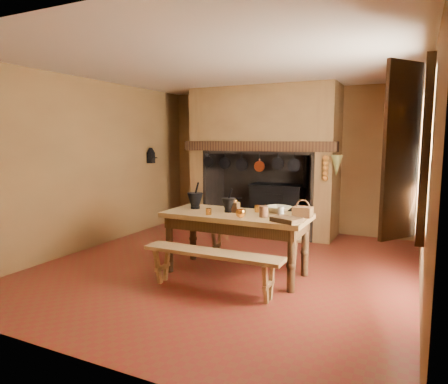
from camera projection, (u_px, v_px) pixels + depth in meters
name	position (u px, v px, depth m)	size (l,w,h in m)	color
floor	(227.00, 266.00, 5.75)	(5.50, 5.50, 0.00)	maroon
ceiling	(227.00, 66.00, 5.38)	(5.50, 5.50, 0.00)	silver
back_wall	(285.00, 160.00, 8.02)	(5.00, 0.02, 2.80)	olive
wall_left	(91.00, 164.00, 6.65)	(0.02, 5.50, 2.80)	olive
wall_right	(427.00, 176.00, 4.49)	(0.02, 5.50, 2.80)	olive
wall_front	(76.00, 193.00, 3.11)	(5.00, 0.02, 2.80)	olive
chimney_breast	(264.00, 139.00, 7.70)	(2.95, 0.96, 2.80)	olive
iron_range	(278.00, 207.00, 7.89)	(1.12, 0.55, 1.60)	black
hearth_pans	(227.00, 224.00, 8.17)	(0.51, 0.62, 0.20)	#BF7C2C
hanging_pans	(252.00, 164.00, 7.33)	(1.92, 0.29, 0.27)	black
onion_string	(326.00, 168.00, 6.74)	(0.12, 0.10, 0.46)	#B86422
herb_bunch	(336.00, 166.00, 6.66)	(0.20, 0.20, 0.35)	brown
window	(414.00, 150.00, 4.16)	(0.39, 1.75, 1.76)	white
wall_coffee_mill	(151.00, 154.00, 7.98)	(0.23, 0.16, 0.31)	black
work_table	(236.00, 223.00, 5.34)	(1.93, 0.86, 0.84)	#A27F4A
bench_front	(212.00, 261.00, 4.75)	(1.76, 0.31, 0.49)	#A27F4A
bench_back	(254.00, 240.00, 5.96)	(1.52, 0.27, 0.43)	#A27F4A
mortar_large	(195.00, 200.00, 5.65)	(0.22, 0.22, 0.38)	black
mortar_small	(229.00, 204.00, 5.37)	(0.19, 0.19, 0.33)	black
coffee_grinder	(234.00, 206.00, 5.39)	(0.18, 0.14, 0.21)	#322010
brass_mug_a	(209.00, 212.00, 5.20)	(0.08, 0.08, 0.08)	#BF7C2C
brass_mug_b	(258.00, 209.00, 5.39)	(0.09, 0.09, 0.10)	#BF7C2C
mixing_bowl	(278.00, 209.00, 5.38)	(0.33, 0.33, 0.08)	#AFA987
stoneware_crock	(264.00, 212.00, 5.04)	(0.11, 0.11, 0.14)	brown
glass_jar	(281.00, 212.00, 5.01)	(0.08, 0.08, 0.14)	beige
wicker_basket	(303.00, 211.00, 5.05)	(0.24, 0.18, 0.22)	#4B2616
wooden_tray	(287.00, 220.00, 4.75)	(0.33, 0.24, 0.06)	#322010
brass_cup	(241.00, 213.00, 5.02)	(0.13, 0.13, 0.10)	#BF7C2C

